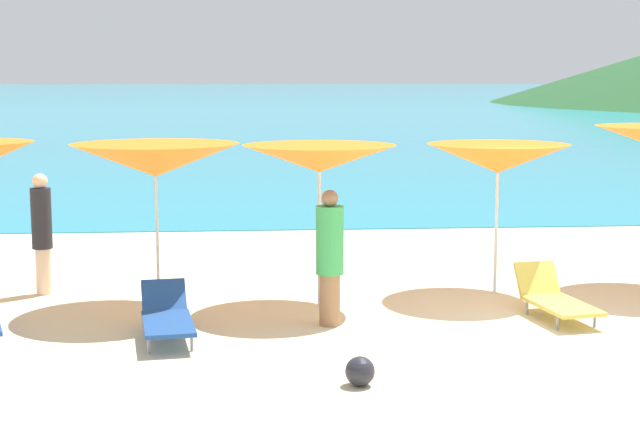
% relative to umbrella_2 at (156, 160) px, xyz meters
% --- Properties ---
extents(ground_plane, '(50.00, 100.00, 0.30)m').
position_rel_umbrella_2_xyz_m(ground_plane, '(4.77, 8.32, -2.15)').
color(ground_plane, beige).
extents(ocean_water, '(650.00, 440.00, 0.02)m').
position_rel_umbrella_2_xyz_m(ocean_water, '(4.77, 226.54, -1.99)').
color(ocean_water, teal).
rests_on(ocean_water, ground_plane).
extents(umbrella_2, '(2.23, 2.23, 2.22)m').
position_rel_umbrella_2_xyz_m(umbrella_2, '(0.00, 0.00, 0.00)').
color(umbrella_2, silver).
rests_on(umbrella_2, ground_plane).
extents(umbrella_3, '(2.15, 2.15, 2.20)m').
position_rel_umbrella_2_xyz_m(umbrella_3, '(2.16, -0.08, 0.01)').
color(umbrella_3, silver).
rests_on(umbrella_3, ground_plane).
extents(umbrella_4, '(2.20, 2.20, 2.16)m').
position_rel_umbrella_2_xyz_m(umbrella_4, '(4.74, 0.52, -0.05)').
color(umbrella_4, silver).
rests_on(umbrella_4, ground_plane).
extents(lounge_chair_3, '(0.82, 1.51, 0.63)m').
position_rel_umbrella_2_xyz_m(lounge_chair_3, '(5.14, -0.92, -1.74)').
color(lounge_chair_3, '#D8BF4C').
rests_on(lounge_chair_3, ground_plane).
extents(lounge_chair_5, '(0.77, 1.64, 0.58)m').
position_rel_umbrella_2_xyz_m(lounge_chair_5, '(0.23, -1.54, -1.72)').
color(lounge_chair_5, '#1E478C').
rests_on(lounge_chair_5, ground_plane).
extents(beachgoer_1, '(0.35, 0.35, 1.71)m').
position_rel_umbrella_2_xyz_m(beachgoer_1, '(2.22, -1.05, -1.10)').
color(beachgoer_1, '#A3704C').
rests_on(beachgoer_1, ground_plane).
extents(beachgoer_3, '(0.29, 0.29, 1.74)m').
position_rel_umbrella_2_xyz_m(beachgoer_3, '(-1.72, 1.02, -1.07)').
color(beachgoer_3, beige).
rests_on(beachgoer_3, ground_plane).
extents(beach_ball, '(0.30, 0.30, 0.30)m').
position_rel_umbrella_2_xyz_m(beach_ball, '(2.30, -3.48, -1.85)').
color(beach_ball, '#26262D').
rests_on(beach_ball, ground_plane).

